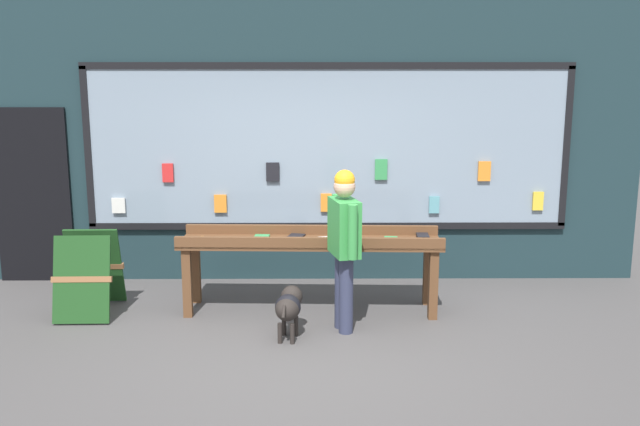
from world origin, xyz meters
name	(u,v)px	position (x,y,z in m)	size (l,w,h in m)	color
ground_plane	(310,352)	(0.00, 0.00, 0.00)	(40.00, 40.00, 0.00)	#474444
shopfront_facade	(308,144)	(-0.03, 2.39, 1.65)	(7.91, 0.29, 3.33)	#192D33
display_table_main	(310,247)	(0.00, 1.15, 0.70)	(2.76, 0.72, 0.87)	brown
person_browsing	(344,239)	(0.33, 0.56, 0.93)	(0.32, 0.63, 1.61)	#2D334C
small_dog	(289,306)	(-0.20, 0.36, 0.32)	(0.28, 0.57, 0.47)	black
sandwich_board_sign	(89,272)	(-2.33, 1.08, 0.45)	(0.62, 0.77, 0.87)	#193F19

